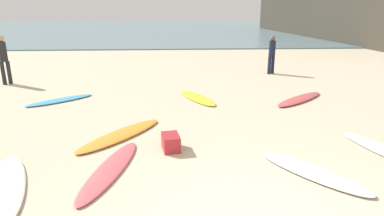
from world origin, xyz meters
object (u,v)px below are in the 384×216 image
at_px(surfboard_0, 300,99).
at_px(beachgoer_near, 272,53).
at_px(surfboard_1, 197,98).
at_px(beachgoer_mid, 4,57).
at_px(surfboard_5, 60,100).
at_px(surfboard_6, 9,184).
at_px(surfboard_2, 311,171).
at_px(surfboard_8, 110,169).
at_px(beach_cooler, 171,142).
at_px(surfboard_4, 121,135).

distance_m(surfboard_0, beachgoer_near, 4.36).
distance_m(surfboard_1, beachgoer_mid, 7.57).
xyz_separation_m(surfboard_5, surfboard_6, (0.81, -5.23, 0.00)).
bearing_deg(beachgoer_near, surfboard_2, 50.64).
relative_size(surfboard_8, beachgoer_near, 1.52).
relative_size(surfboard_5, beachgoer_mid, 1.15).
height_order(beachgoer_near, beach_cooler, beachgoer_near).
distance_m(surfboard_4, surfboard_8, 1.68).
bearing_deg(beachgoer_mid, beach_cooler, 111.66).
relative_size(surfboard_2, beachgoer_near, 1.36).
height_order(surfboard_2, surfboard_6, surfboard_2).
distance_m(surfboard_2, surfboard_5, 7.89).
bearing_deg(surfboard_1, surfboard_2, 83.89).
distance_m(surfboard_4, surfboard_5, 3.87).
xyz_separation_m(surfboard_1, beachgoer_near, (3.50, 3.91, 0.87)).
bearing_deg(surfboard_4, surfboard_1, -85.55).
relative_size(surfboard_0, surfboard_5, 1.15).
bearing_deg(surfboard_2, surfboard_0, -144.83).
bearing_deg(beachgoer_mid, surfboard_5, 114.82).
xyz_separation_m(surfboard_0, beachgoer_near, (0.26, 4.26, 0.86)).
distance_m(surfboard_8, beach_cooler, 1.43).
relative_size(surfboard_6, surfboard_8, 0.97).
bearing_deg(beachgoer_mid, surfboard_1, 137.98).
distance_m(surfboard_6, beachgoer_near, 11.59).
height_order(surfboard_8, beachgoer_mid, beachgoer_mid).
xyz_separation_m(surfboard_4, beachgoer_mid, (-5.09, 5.59, 1.00)).
xyz_separation_m(beachgoer_near, beach_cooler, (-4.33, -7.82, -0.74)).
xyz_separation_m(surfboard_1, surfboard_6, (-3.53, -5.26, 0.00)).
bearing_deg(beachgoer_near, surfboard_8, 29.90).
xyz_separation_m(surfboard_1, surfboard_2, (1.71, -5.10, 0.01)).
bearing_deg(surfboard_2, beachgoer_near, -138.19).
distance_m(surfboard_0, beachgoer_mid, 10.75).
bearing_deg(beach_cooler, surfboard_0, 41.19).
bearing_deg(beach_cooler, surfboard_1, 78.11).
distance_m(surfboard_1, beach_cooler, 4.00).
relative_size(surfboard_6, beach_cooler, 4.77).
distance_m(surfboard_6, beachgoer_mid, 8.57).
distance_m(surfboard_5, beach_cooler, 5.23).
bearing_deg(surfboard_5, beachgoer_mid, -171.46).
bearing_deg(surfboard_0, surfboard_5, 46.76).
height_order(surfboard_1, surfboard_6, surfboard_6).
bearing_deg(beachgoer_near, surfboard_4, 23.85).
bearing_deg(surfboard_8, surfboard_6, 29.10).
height_order(beachgoer_near, beachgoer_mid, beachgoer_mid).
bearing_deg(beachgoer_mid, surfboard_6, 91.90).
height_order(surfboard_4, beachgoer_near, beachgoer_near).
distance_m(surfboard_2, beach_cooler, 2.80).
relative_size(surfboard_1, surfboard_2, 0.94).
distance_m(surfboard_0, surfboard_2, 4.99).
bearing_deg(surfboard_1, surfboard_5, -24.24).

